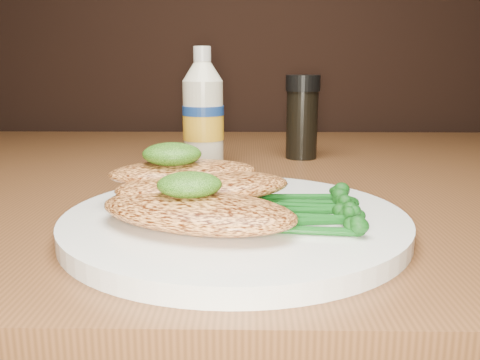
{
  "coord_description": "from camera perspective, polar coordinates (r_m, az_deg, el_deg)",
  "views": [
    {
      "loc": [
        0.01,
        0.41,
        0.89
      ],
      "look_at": [
        0.0,
        0.83,
        0.79
      ],
      "focal_mm": 37.47,
      "sensor_mm": 36.0,
      "label": 1
    }
  ],
  "objects": [
    {
      "name": "plate",
      "position": [
        0.43,
        -0.54,
        -4.74
      ],
      "size": [
        0.29,
        0.29,
        0.01
      ],
      "primitive_type": "cylinder",
      "color": "white",
      "rests_on": "dining_table"
    },
    {
      "name": "chicken_front",
      "position": [
        0.39,
        -4.98,
        -3.5
      ],
      "size": [
        0.18,
        0.14,
        0.03
      ],
      "primitive_type": "ellipsoid",
      "rotation": [
        0.0,
        0.0,
        -0.37
      ],
      "color": "#F79C4E",
      "rests_on": "plate"
    },
    {
      "name": "chicken_mid",
      "position": [
        0.43,
        -4.12,
        -0.76
      ],
      "size": [
        0.16,
        0.11,
        0.02
      ],
      "primitive_type": "ellipsoid",
      "rotation": [
        0.0,
        0.0,
        0.26
      ],
      "color": "#F79C4E",
      "rests_on": "plate"
    },
    {
      "name": "chicken_back",
      "position": [
        0.46,
        -6.43,
        0.88
      ],
      "size": [
        0.15,
        0.1,
        0.02
      ],
      "primitive_type": "ellipsoid",
      "rotation": [
        0.0,
        0.0,
        0.22
      ],
      "color": "#F79C4E",
      "rests_on": "plate"
    },
    {
      "name": "pesto_front",
      "position": [
        0.39,
        -5.77,
        -0.53
      ],
      "size": [
        0.05,
        0.05,
        0.02
      ],
      "primitive_type": "ellipsoid",
      "rotation": [
        0.0,
        0.0,
        0.06
      ],
      "color": "black",
      "rests_on": "chicken_front"
    },
    {
      "name": "pesto_back",
      "position": [
        0.45,
        -7.75,
        2.94
      ],
      "size": [
        0.06,
        0.06,
        0.02
      ],
      "primitive_type": "ellipsoid",
      "rotation": [
        0.0,
        0.0,
        -0.18
      ],
      "color": "black",
      "rests_on": "chicken_back"
    },
    {
      "name": "broccolini_bundle",
      "position": [
        0.41,
        5.36,
        -2.62
      ],
      "size": [
        0.16,
        0.13,
        0.02
      ],
      "primitive_type": null,
      "rotation": [
        0.0,
        0.0,
        -0.15
      ],
      "color": "#114D15",
      "rests_on": "plate"
    },
    {
      "name": "mayo_bottle",
      "position": [
        0.7,
        -4.23,
        8.33
      ],
      "size": [
        0.07,
        0.07,
        0.16
      ],
      "primitive_type": null,
      "rotation": [
        0.0,
        0.0,
        0.16
      ],
      "color": "#F2ECCD",
      "rests_on": "dining_table"
    },
    {
      "name": "pepper_grinder",
      "position": [
        0.75,
        7.08,
        7.1
      ],
      "size": [
        0.07,
        0.07,
        0.12
      ],
      "primitive_type": null,
      "rotation": [
        0.0,
        0.0,
        -0.4
      ],
      "color": "black",
      "rests_on": "dining_table"
    }
  ]
}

